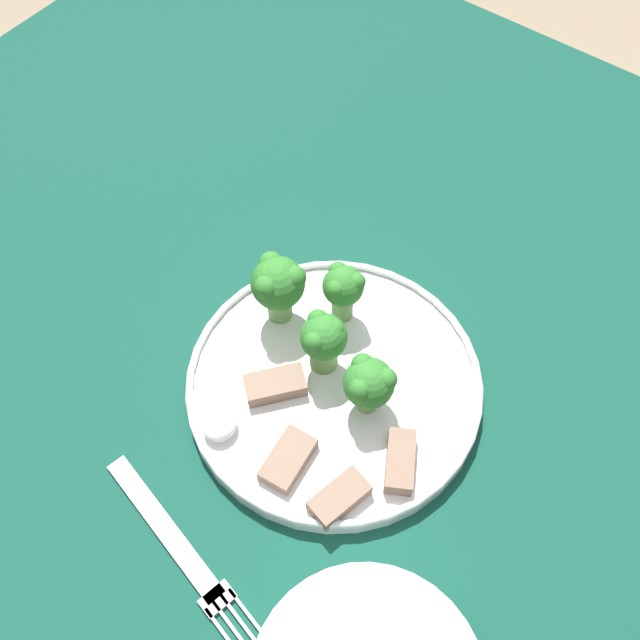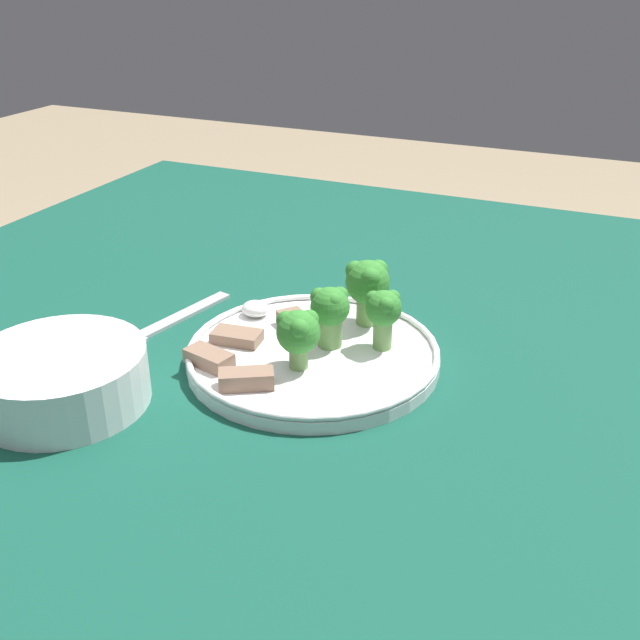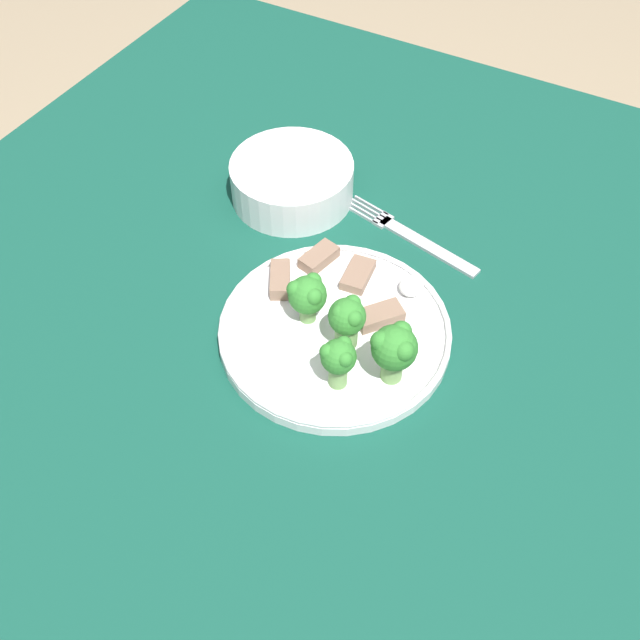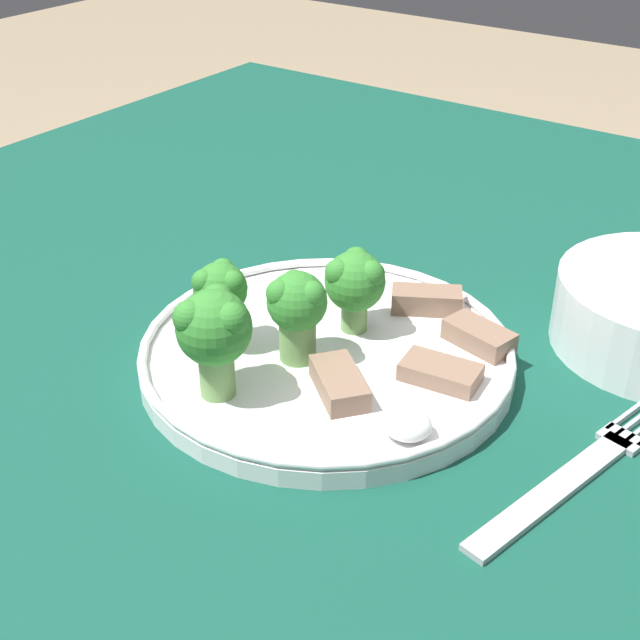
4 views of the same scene
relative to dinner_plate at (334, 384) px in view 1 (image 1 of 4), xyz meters
The scene contains 13 objects.
ground_plane 0.76m from the dinner_plate, 25.43° to the right, with size 8.00×8.00×0.00m, color #9E896B.
table 0.11m from the dinner_plate, 25.43° to the right, with size 1.07×1.11×0.75m.
dinner_plate is the anchor object (origin of this frame).
fork 0.17m from the dinner_plate, ahead, with size 0.06×0.18×0.00m.
broccoli_floret_near_rim_left 0.08m from the dinner_plate, 149.27° to the right, with size 0.03×0.03×0.06m.
broccoli_floret_center_left 0.05m from the dinner_plate, 90.11° to the left, with size 0.04×0.04×0.06m.
broccoli_floret_back_left 0.09m from the dinner_plate, 108.48° to the right, with size 0.05×0.04×0.07m.
broccoli_floret_front_left 0.05m from the dinner_plate, 118.02° to the right, with size 0.04×0.04×0.06m.
meat_slice_front_slice 0.05m from the dinner_plate, 46.07° to the right, with size 0.05×0.05×0.01m.
meat_slice_middle_slice 0.09m from the dinner_plate, 69.30° to the left, with size 0.05×0.04×0.02m.
meat_slice_rear_slice 0.08m from the dinner_plate, ahead, with size 0.05×0.03×0.01m.
meat_slice_edge_slice 0.10m from the dinner_plate, 38.59° to the left, with size 0.05×0.03×0.01m.
sauce_dollop 0.10m from the dinner_plate, 28.11° to the right, with size 0.03×0.03×0.02m.
Camera 1 is at (0.20, 0.17, 1.30)m, focal length 42.00 mm.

